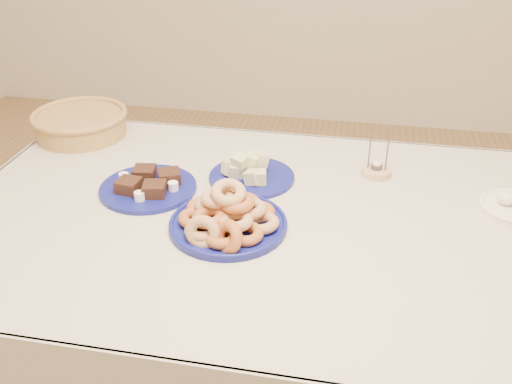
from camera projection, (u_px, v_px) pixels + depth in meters
dining_table at (259, 246)px, 1.61m from camera, size 1.71×1.11×0.75m
donut_platter at (227, 218)px, 1.48m from camera, size 0.38×0.38×0.14m
melon_plate at (249, 173)px, 1.72m from camera, size 0.29×0.29×0.09m
brownie_plate at (149, 186)px, 1.66m from camera, size 0.30×0.30×0.05m
wicker_basket at (80, 122)px, 1.99m from camera, size 0.36×0.36×0.09m
candle_holder at (376, 171)px, 1.75m from camera, size 0.11×0.11×0.15m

